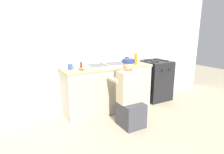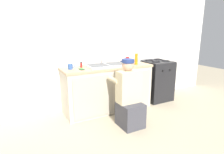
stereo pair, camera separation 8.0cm
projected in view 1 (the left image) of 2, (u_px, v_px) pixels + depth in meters
name	position (u px, v px, depth m)	size (l,w,h in m)	color
ground_plane	(115.00, 114.00, 3.54)	(12.00, 12.00, 0.00)	tan
back_wall	(99.00, 45.00, 3.79)	(6.00, 0.10, 2.50)	silver
counter_cabinet	(107.00, 89.00, 3.68)	(1.70, 0.62, 0.84)	beige
countertop	(107.00, 67.00, 3.58)	(1.74, 0.62, 0.04)	tan
sink_double_basin	(107.00, 65.00, 3.58)	(0.80, 0.44, 0.19)	silver
stove_range	(155.00, 80.00, 4.27)	(0.59, 0.62, 0.90)	black
plumber_person	(130.00, 99.00, 3.05)	(0.42, 0.61, 1.10)	#3F3F47
coffee_mug	(70.00, 67.00, 3.24)	(0.13, 0.08, 0.09)	#335699
soda_cup_red	(127.00, 60.00, 3.85)	(0.08, 0.08, 0.15)	red
soap_bottle_orange	(136.00, 59.00, 3.71)	(0.06, 0.06, 0.25)	orange
spice_bottle_red	(81.00, 65.00, 3.39)	(0.04, 0.04, 0.10)	red
water_glass	(138.00, 60.00, 3.92)	(0.06, 0.06, 0.10)	#ADC6CC
cell_phone	(82.00, 69.00, 3.23)	(0.07, 0.14, 0.01)	black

